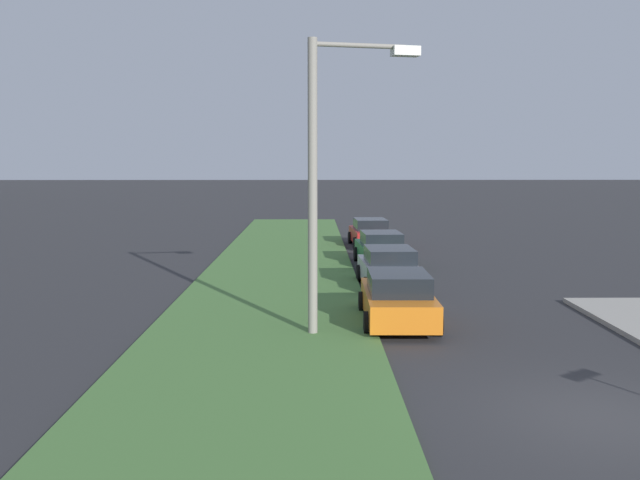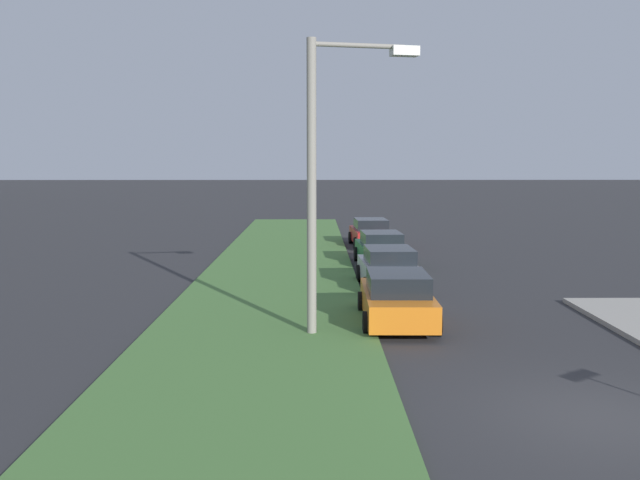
% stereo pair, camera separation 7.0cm
% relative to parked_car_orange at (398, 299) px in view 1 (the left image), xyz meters
% --- Properties ---
extents(ground, '(300.00, 300.00, 0.00)m').
position_rel_parked_car_orange_xyz_m(ground, '(-7.10, -2.76, -0.72)').
color(ground, '#2D2D30').
extents(grass_median, '(60.00, 6.00, 0.12)m').
position_rel_parked_car_orange_xyz_m(grass_median, '(2.90, 3.69, -0.66)').
color(grass_median, '#477238').
rests_on(grass_median, ground).
extents(parked_car_orange, '(4.33, 2.08, 1.47)m').
position_rel_parked_car_orange_xyz_m(parked_car_orange, '(0.00, 0.00, 0.00)').
color(parked_car_orange, orange).
rests_on(parked_car_orange, ground).
extents(parked_car_silver, '(4.35, 2.12, 1.47)m').
position_rel_parked_car_orange_xyz_m(parked_car_silver, '(5.36, -0.35, 0.00)').
color(parked_car_silver, '#B2B5BA').
rests_on(parked_car_silver, ground).
extents(parked_car_green, '(4.37, 2.16, 1.47)m').
position_rel_parked_car_orange_xyz_m(parked_car_green, '(10.72, -0.59, 0.00)').
color(parked_car_green, '#1E6B38').
rests_on(parked_car_green, ground).
extents(parked_car_red, '(4.38, 2.17, 1.47)m').
position_rel_parked_car_orange_xyz_m(parked_car_red, '(17.41, -0.68, 0.00)').
color(parked_car_red, red).
rests_on(parked_car_red, ground).
extents(streetlight, '(0.86, 2.85, 7.50)m').
position_rel_parked_car_orange_xyz_m(streetlight, '(-1.33, 2.00, 3.67)').
color(streetlight, gray).
rests_on(streetlight, ground).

